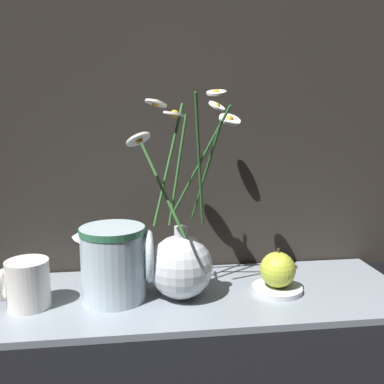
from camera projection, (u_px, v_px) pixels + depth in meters
The scene contains 8 objects.
ground_plane at pixel (197, 299), 0.81m from camera, with size 6.00×6.00×0.00m, color black.
shelf at pixel (197, 296), 0.81m from camera, with size 0.81×0.28×0.01m.
backdrop_wall at pixel (187, 11), 0.87m from camera, with size 1.31×0.02×1.10m.
vase_with_flowers at pixel (181, 260), 0.78m from camera, with size 0.22×0.22×0.38m.
yellow_mug at pixel (26, 284), 0.74m from camera, with size 0.08×0.07×0.08m.
ceramic_pitcher at pixel (115, 260), 0.77m from camera, with size 0.14×0.12×0.15m.
saucer_plate at pixel (277, 289), 0.82m from camera, with size 0.10×0.10×0.01m.
orange_fruit at pixel (278, 270), 0.81m from camera, with size 0.07×0.07×0.08m.
Camera 1 is at (-0.11, -0.75, 0.35)m, focal length 40.00 mm.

